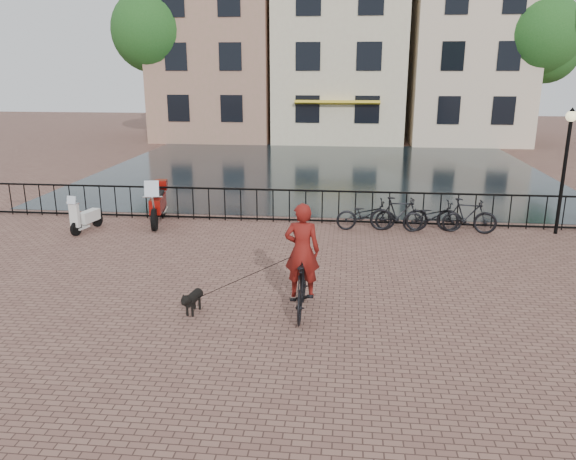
# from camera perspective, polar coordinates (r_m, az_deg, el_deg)

# --- Properties ---
(ground) EXTENTS (100.00, 100.00, 0.00)m
(ground) POSITION_cam_1_polar(r_m,az_deg,el_deg) (9.72, -1.94, -11.76)
(ground) COLOR brown
(ground) RESTS_ON ground
(canal_water) EXTENTS (20.00, 20.00, 0.00)m
(canal_water) POSITION_cam_1_polar(r_m,az_deg,el_deg) (26.23, 3.38, 6.12)
(canal_water) COLOR black
(canal_water) RESTS_ON ground
(railing) EXTENTS (20.00, 0.05, 1.02)m
(railing) POSITION_cam_1_polar(r_m,az_deg,el_deg) (17.04, 1.81, 2.40)
(railing) COLOR black
(railing) RESTS_ON ground
(canal_house_left) EXTENTS (7.50, 9.00, 12.80)m
(canal_house_left) POSITION_cam_1_polar(r_m,az_deg,el_deg) (39.53, -6.99, 18.70)
(canal_house_left) COLOR #947356
(canal_house_left) RESTS_ON ground
(canal_house_mid) EXTENTS (8.00, 9.50, 11.80)m
(canal_house_mid) POSITION_cam_1_polar(r_m,az_deg,el_deg) (38.53, 5.32, 18.07)
(canal_house_mid) COLOR beige
(canal_house_mid) RESTS_ON ground
(canal_house_right) EXTENTS (7.00, 9.00, 13.30)m
(canal_house_right) POSITION_cam_1_polar(r_m,az_deg,el_deg) (39.24, 17.76, 18.48)
(canal_house_right) COLOR beige
(canal_house_right) RESTS_ON ground
(tree_far_left) EXTENTS (5.04, 5.04, 9.27)m
(tree_far_left) POSITION_cam_1_polar(r_m,az_deg,el_deg) (37.62, -13.59, 19.03)
(tree_far_left) COLOR black
(tree_far_left) RESTS_ON ground
(tree_far_right) EXTENTS (4.76, 4.76, 8.76)m
(tree_far_right) POSITION_cam_1_polar(r_m,az_deg,el_deg) (37.14, 24.19, 17.58)
(tree_far_right) COLOR black
(tree_far_right) RESTS_ON ground
(lamp_post) EXTENTS (0.30, 0.30, 3.45)m
(lamp_post) POSITION_cam_1_polar(r_m,az_deg,el_deg) (17.31, 26.47, 7.26)
(lamp_post) COLOR black
(lamp_post) RESTS_ON ground
(cyclist) EXTENTS (0.80, 1.87, 2.54)m
(cyclist) POSITION_cam_1_polar(r_m,az_deg,el_deg) (10.58, 1.43, -3.66)
(cyclist) COLOR black
(cyclist) RESTS_ON ground
(dog) EXTENTS (0.35, 0.76, 0.49)m
(dog) POSITION_cam_1_polar(r_m,az_deg,el_deg) (11.01, -9.60, -7.09)
(dog) COLOR black
(dog) RESTS_ON ground
(motorcycle) EXTENTS (0.89, 2.19, 1.52)m
(motorcycle) POSITION_cam_1_polar(r_m,az_deg,el_deg) (17.35, -13.11, 3.10)
(motorcycle) COLOR maroon
(motorcycle) RESTS_ON ground
(scooter) EXTENTS (0.60, 1.32, 1.18)m
(scooter) POSITION_cam_1_polar(r_m,az_deg,el_deg) (17.15, -19.86, 1.81)
(scooter) COLOR silver
(scooter) RESTS_ON ground
(parked_bike_0) EXTENTS (1.77, 0.80, 0.90)m
(parked_bike_0) POSITION_cam_1_polar(r_m,az_deg,el_deg) (16.43, 7.92, 1.54)
(parked_bike_0) COLOR black
(parked_bike_0) RESTS_ON ground
(parked_bike_1) EXTENTS (1.68, 0.51, 1.00)m
(parked_bike_1) POSITION_cam_1_polar(r_m,az_deg,el_deg) (16.48, 11.22, 1.60)
(parked_bike_1) COLOR black
(parked_bike_1) RESTS_ON ground
(parked_bike_2) EXTENTS (1.78, 0.80, 0.90)m
(parked_bike_2) POSITION_cam_1_polar(r_m,az_deg,el_deg) (16.61, 14.48, 1.33)
(parked_bike_2) COLOR black
(parked_bike_2) RESTS_ON ground
(parked_bike_3) EXTENTS (1.72, 0.75, 1.00)m
(parked_bike_3) POSITION_cam_1_polar(r_m,az_deg,el_deg) (16.76, 17.70, 1.38)
(parked_bike_3) COLOR black
(parked_bike_3) RESTS_ON ground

